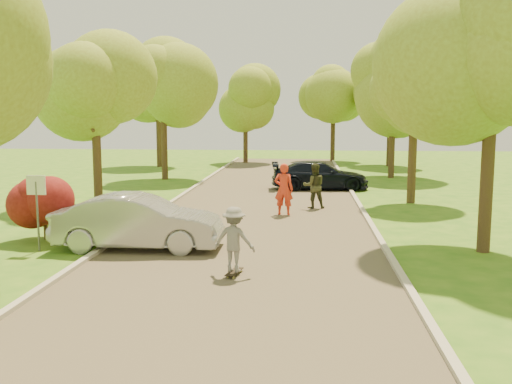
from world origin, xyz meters
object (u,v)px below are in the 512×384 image
(longboard, at_px, (234,272))
(person_striped, at_px, (284,189))
(silver_sedan, at_px, (139,222))
(dark_sedan, at_px, (320,176))
(street_sign, at_px, (37,197))
(skateboarder, at_px, (234,239))
(person_olive, at_px, (314,186))

(longboard, height_order, person_striped, person_striped)
(person_striped, bearing_deg, silver_sedan, 63.71)
(silver_sedan, height_order, longboard, silver_sedan)
(dark_sedan, relative_size, person_striped, 2.48)
(street_sign, distance_m, person_striped, 9.34)
(street_sign, relative_size, skateboarder, 1.37)
(person_striped, relative_size, person_olive, 1.07)
(skateboarder, xyz_separation_m, person_olive, (2.07, 10.09, 0.04))
(person_striped, xyz_separation_m, person_olive, (1.19, 1.65, -0.07))
(skateboarder, distance_m, person_olive, 10.30)
(silver_sedan, xyz_separation_m, dark_sedan, (5.54, 13.64, -0.07))
(silver_sedan, xyz_separation_m, person_striped, (3.97, 5.95, 0.21))
(longboard, height_order, skateboarder, skateboarder)
(street_sign, relative_size, person_striped, 1.08)
(person_striped, bearing_deg, dark_sedan, -94.16)
(longboard, bearing_deg, person_striped, -84.41)
(silver_sedan, relative_size, dark_sedan, 0.97)
(dark_sedan, relative_size, skateboarder, 3.14)
(skateboarder, relative_size, person_striped, 0.79)
(skateboarder, height_order, person_olive, person_olive)
(longboard, bearing_deg, dark_sedan, -87.11)
(dark_sedan, height_order, skateboarder, skateboarder)
(skateboarder, bearing_deg, person_striped, -84.41)
(street_sign, bearing_deg, person_striped, 43.78)
(person_olive, bearing_deg, silver_sedan, 47.41)
(skateboarder, xyz_separation_m, person_striped, (0.88, 8.43, 0.11))
(silver_sedan, distance_m, dark_sedan, 14.73)
(skateboarder, bearing_deg, street_sign, -7.19)
(street_sign, distance_m, dark_sedan, 16.43)
(dark_sedan, xyz_separation_m, longboard, (-2.46, -16.13, -0.63))
(dark_sedan, height_order, person_olive, person_olive)
(street_sign, height_order, longboard, street_sign)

